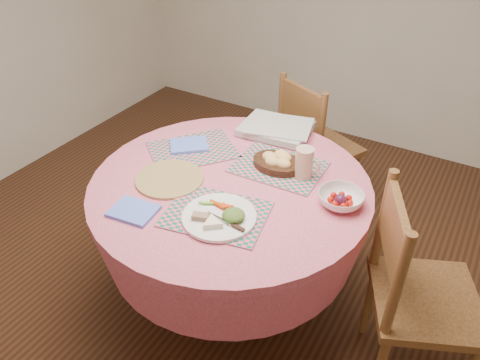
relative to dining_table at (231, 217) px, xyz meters
The scene contains 15 objects.
ground 0.56m from the dining_table, ahead, with size 4.00×4.00×0.00m, color #331C0F.
dining_table is the anchor object (origin of this frame).
chair_right 0.84m from the dining_table, ahead, with size 0.56×0.57×0.95m.
chair_back 0.94m from the dining_table, 88.62° to the left, with size 0.55×0.54×0.91m.
placemat_front 0.30m from the dining_table, 72.59° to the right, with size 0.40×0.30×0.01m, color #126555.
placemat_left 0.38m from the dining_table, 155.51° to the left, with size 0.40×0.30×0.01m, color #126555.
placemat_back 0.32m from the dining_table, 58.51° to the left, with size 0.40×0.30×0.01m, color #126555.
wicker_trivet 0.34m from the dining_table, 153.20° to the right, with size 0.30×0.30×0.01m, color olive.
napkin_near 0.48m from the dining_table, 120.78° to the right, with size 0.18×0.14×0.01m, color #5C78EC.
napkin_far 0.42m from the dining_table, 155.38° to the left, with size 0.18×0.14×0.01m, color #5C78EC.
dinner_plate 0.34m from the dining_table, 67.37° to the right, with size 0.30×0.30×0.05m.
bread_bowl 0.34m from the dining_table, 58.86° to the left, with size 0.23×0.23×0.08m.
latte_mug 0.42m from the dining_table, 37.76° to the left, with size 0.12×0.08×0.14m.
fruit_bowl 0.53m from the dining_table, 11.21° to the left, with size 0.24×0.24×0.06m.
newspaper_stack 0.55m from the dining_table, 93.15° to the left, with size 0.39×0.32×0.04m.
Camera 1 is at (0.89, -1.42, 1.93)m, focal length 35.00 mm.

